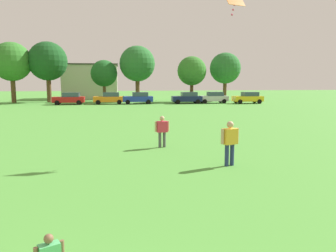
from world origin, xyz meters
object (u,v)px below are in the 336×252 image
object	(u,v)px
parked_car_orange_1	(109,98)
parked_car_yellow_5	(248,98)
bystander_near_trees	(162,129)
tree_far_left	(12,62)
parked_car_red_0	(69,98)
tree_right	(192,71)
tree_far_right	(225,68)
parked_car_silver_4	(213,97)
adult_bystander	(230,139)
parked_car_blue_2	(138,98)
parked_car_navy_3	(187,98)
tree_center_right	(137,64)
tree_center_left	(104,74)
tree_left	(48,61)
kite	(234,1)

from	to	relation	value
parked_car_orange_1	parked_car_yellow_5	world-z (taller)	same
bystander_near_trees	tree_far_left	distance (m)	41.89
parked_car_red_0	tree_right	xyz separation A→B (m)	(18.41, 4.27, 3.98)
tree_far_right	parked_car_silver_4	bearing A→B (deg)	-122.16
adult_bystander	parked_car_blue_2	bearing A→B (deg)	72.82
tree_right	parked_car_navy_3	bearing A→B (deg)	-109.45
parked_car_blue_2	tree_right	world-z (taller)	tree_right
parked_car_blue_2	tree_far_right	distance (m)	16.22
adult_bystander	parked_car_yellow_5	size ratio (longest dim) A/B	0.41
adult_bystander	parked_car_navy_3	xyz separation A→B (m)	(5.59, 35.68, -0.19)
parked_car_silver_4	parked_car_yellow_5	xyz separation A→B (m)	(4.87, -1.35, 0.00)
tree_center_right	parked_car_orange_1	bearing A→B (deg)	-124.66
tree_center_left	parked_car_blue_2	bearing A→B (deg)	-52.20
parked_car_yellow_5	tree_far_right	bearing A→B (deg)	-78.87
adult_bystander	tree_center_left	distance (m)	43.34
adult_bystander	parked_car_navy_3	bearing A→B (deg)	61.50
tree_left	tree_far_left	bearing A→B (deg)	-172.49
parked_car_red_0	tree_far_left	xyz separation A→B (m)	(-8.97, 5.41, 5.27)
tree_center_right	tree_right	xyz separation A→B (m)	(8.51, -2.13, -1.17)
tree_center_right	tree_far_right	distance (m)	14.43
tree_center_left	parked_car_red_0	bearing A→B (deg)	-124.54
tree_far_left	tree_right	distance (m)	27.44
parked_car_red_0	parked_car_blue_2	world-z (taller)	same
tree_far_left	tree_far_right	size ratio (longest dim) A/B	1.15
tree_left	parked_car_navy_3	bearing A→B (deg)	-17.38
tree_far_left	tree_center_right	size ratio (longest dim) A/B	1.02
parked_car_red_0	parked_car_orange_1	distance (m)	5.53
bystander_near_trees	tree_far_right	size ratio (longest dim) A/B	0.20
parked_car_silver_4	bystander_near_trees	bearing A→B (deg)	69.80
bystander_near_trees	tree_right	xyz separation A→B (m)	(9.38, 36.32, 3.90)
adult_bystander	parked_car_red_0	size ratio (longest dim) A/B	0.41
parked_car_orange_1	parked_car_yellow_5	bearing A→B (deg)	175.54
parked_car_silver_4	tree_center_left	size ratio (longest dim) A/B	0.65
tree_far_right	parked_car_red_0	bearing A→B (deg)	-167.37
kite	tree_far_left	distance (m)	43.83
parked_car_red_0	tree_far_left	size ratio (longest dim) A/B	0.47
bystander_near_trees	parked_car_silver_4	size ratio (longest dim) A/B	0.37
parked_car_silver_4	tree_far_left	size ratio (longest dim) A/B	0.47
tree_far_left	tree_center_right	world-z (taller)	tree_far_left
parked_car_orange_1	tree_far_left	xyz separation A→B (m)	(-14.50, 5.32, 5.27)
parked_car_yellow_5	tree_far_left	bearing A→B (deg)	-11.26
adult_bystander	tree_center_left	size ratio (longest dim) A/B	0.27
bystander_near_trees	tree_center_left	distance (m)	39.10
parked_car_red_0	tree_left	distance (m)	9.03
parked_car_blue_2	parked_car_orange_1	bearing A→B (deg)	-0.19
parked_car_silver_4	tree_center_left	distance (m)	17.93
tree_far_left	parked_car_blue_2	bearing A→B (deg)	-15.99
bystander_near_trees	tree_left	xyz separation A→B (m)	(-12.93, 38.14, 5.34)
parked_car_red_0	tree_right	world-z (taller)	tree_right
bystander_near_trees	kite	bearing A→B (deg)	-22.03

